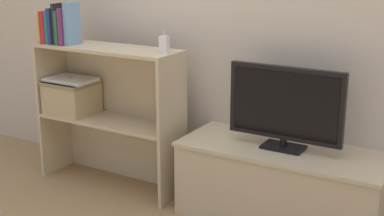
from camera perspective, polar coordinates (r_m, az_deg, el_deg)
ground_plane at (r=3.09m, az=-1.44°, el=-11.24°), size 16.00×16.00×0.00m
tv_stand at (r=2.97m, az=9.51°, el=-8.11°), size 1.12×0.46×0.43m
tv at (r=2.82m, az=9.91°, el=0.24°), size 0.62×0.14×0.44m
bookshelf_lower_tier at (r=3.46m, az=-8.04°, el=-3.36°), size 0.95×0.30×0.43m
bookshelf_upper_tier at (r=3.34m, az=-8.32°, el=3.85°), size 0.95×0.30×0.45m
book_mustard at (r=3.51m, az=-15.23°, el=8.35°), size 0.02×0.14×0.19m
book_crimson at (r=3.49m, az=-14.87°, el=8.41°), size 0.04×0.15×0.20m
book_teal at (r=3.46m, az=-14.47°, el=8.35°), size 0.02×0.15×0.20m
book_navy at (r=3.45m, az=-14.17°, el=8.54°), size 0.03×0.16×0.22m
book_charcoal at (r=3.42m, az=-13.85°, el=8.75°), size 0.02×0.13×0.25m
book_forest at (r=3.41m, az=-13.48°, el=8.38°), size 0.02×0.15×0.21m
book_plum at (r=3.38m, az=-13.07°, el=8.50°), size 0.03×0.16×0.22m
book_skyblue at (r=3.36m, az=-12.67°, el=8.77°), size 0.03×0.12×0.26m
baby_monitor at (r=3.01m, az=-2.98°, el=6.79°), size 0.05×0.03×0.13m
storage_basket_left at (r=3.51m, az=-12.69°, el=1.33°), size 0.30×0.27×0.21m
laptop at (r=3.49m, az=-12.80°, el=2.99°), size 0.31×0.21×0.02m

